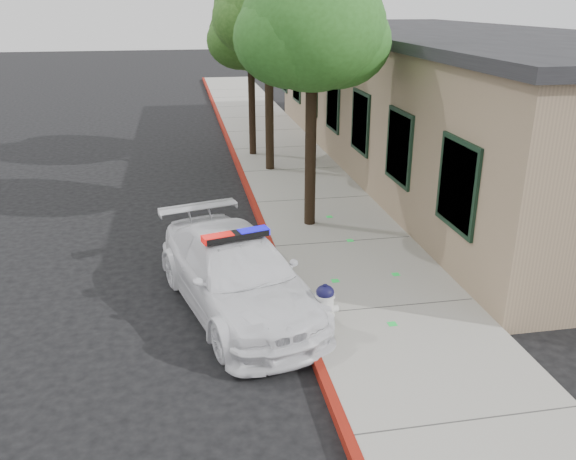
# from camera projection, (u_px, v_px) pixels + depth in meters

# --- Properties ---
(ground) EXTENTS (120.00, 120.00, 0.00)m
(ground) POSITION_uv_depth(u_px,v_px,m) (296.00, 323.00, 9.95)
(ground) COLOR black
(ground) RESTS_ON ground
(sidewalk) EXTENTS (3.20, 60.00, 0.15)m
(sidewalk) POSITION_uv_depth(u_px,v_px,m) (341.00, 245.00, 12.94)
(sidewalk) COLOR #99968B
(sidewalk) RESTS_ON ground
(red_curb) EXTENTS (0.14, 60.00, 0.16)m
(red_curb) POSITION_uv_depth(u_px,v_px,m) (272.00, 249.00, 12.68)
(red_curb) COLOR maroon
(red_curb) RESTS_ON ground
(clapboard_building) EXTENTS (7.30, 20.89, 4.24)m
(clapboard_building) POSITION_uv_depth(u_px,v_px,m) (450.00, 101.00, 18.55)
(clapboard_building) COLOR #937C60
(clapboard_building) RESTS_ON ground
(police_car) EXTENTS (2.98, 4.89, 1.45)m
(police_car) POSITION_uv_depth(u_px,v_px,m) (237.00, 274.00, 10.18)
(police_car) COLOR white
(police_car) RESTS_ON ground
(fire_hydrant) EXTENTS (0.47, 0.41, 0.81)m
(fire_hydrant) POSITION_uv_depth(u_px,v_px,m) (325.00, 308.00, 9.28)
(fire_hydrant) COLOR silver
(fire_hydrant) RESTS_ON sidewalk
(street_tree_near) EXTENTS (3.42, 3.11, 5.70)m
(street_tree_near) POSITION_uv_depth(u_px,v_px,m) (313.00, 34.00, 12.42)
(street_tree_near) COLOR black
(street_tree_near) RESTS_ON sidewalk
(street_tree_mid) EXTENTS (3.30, 3.13, 5.97)m
(street_tree_mid) POSITION_uv_depth(u_px,v_px,m) (269.00, 16.00, 16.90)
(street_tree_mid) COLOR black
(street_tree_mid) RESTS_ON sidewalk
(street_tree_far) EXTENTS (2.91, 2.66, 5.03)m
(street_tree_far) POSITION_uv_depth(u_px,v_px,m) (251.00, 38.00, 18.88)
(street_tree_far) COLOR black
(street_tree_far) RESTS_ON sidewalk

